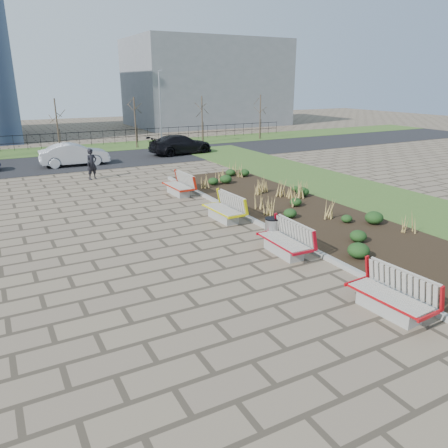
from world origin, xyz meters
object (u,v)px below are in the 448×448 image
litter_bin (272,230)px  car_black (181,144)px  bench_a (390,294)px  car_silver (74,154)px  lamp_east (160,109)px  bench_c (223,208)px  bench_b (284,239)px  bench_d (178,185)px  pedestrian (92,164)px

litter_bin → car_black: car_black is taller
bench_a → car_silver: car_silver is taller
bench_a → lamp_east: bearing=76.0°
bench_c → car_black: car_black is taller
car_silver → lamp_east: size_ratio=0.72×
bench_b → bench_d: (0.00, 8.69, 0.00)m
car_silver → litter_bin: bearing=-167.6°
bench_b → car_black: size_ratio=0.43×
litter_bin → pedestrian: pedestrian is taller
car_black → litter_bin: bearing=159.3°
bench_a → litter_bin: bench_a is taller
bench_d → pedestrian: bearing=114.9°
litter_bin → pedestrian: (-3.13, 13.16, 0.44)m
pedestrian → lamp_east: 12.86m
car_black → lamp_east: (0.05, 4.18, 2.31)m
lamp_east → car_silver: bearing=-146.6°
bench_b → bench_d: bearing=91.4°
bench_d → lamp_east: lamp_east is taller
car_black → bench_c: bearing=155.9°
bench_c → bench_d: size_ratio=1.00×
bench_a → lamp_east: (5.00, 28.43, 2.54)m
bench_b → bench_c: (0.00, 4.07, 0.00)m
car_black → bench_a: bearing=161.6°
litter_bin → car_black: size_ratio=0.17×
bench_b → car_silver: bearing=100.3°
bench_a → bench_b: same height
bench_b → litter_bin: size_ratio=2.50×
bench_a → lamp_east: size_ratio=0.35×
car_silver → bench_c: bearing=-166.7°
bench_b → lamp_east: (5.00, 24.20, 2.54)m
pedestrian → car_black: pedestrian is taller
bench_c → bench_d: (0.00, 4.62, 0.00)m
car_silver → bench_b: bearing=-169.1°
bench_c → litter_bin: size_ratio=2.50×
car_black → bench_d: bearing=149.5°
pedestrian → bench_a: bearing=-101.2°
bench_b → lamp_east: bearing=79.7°
bench_b → bench_c: size_ratio=1.00×
litter_bin → car_black: 19.50m
lamp_east → pedestrian: bearing=-128.2°
bench_c → car_black: size_ratio=0.43×
litter_bin → car_silver: (-3.24, 17.88, 0.31)m
bench_b → bench_a: bearing=-88.6°
bench_a → lamp_east: lamp_east is taller
bench_b → pedestrian: (-2.84, 14.25, 0.36)m
car_silver → car_black: bearing=-80.3°
bench_d → pedestrian: pedestrian is taller
pedestrian → lamp_east: (7.84, 9.95, 2.18)m
bench_b → pedestrian: size_ratio=1.22×
pedestrian → car_black: 9.70m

